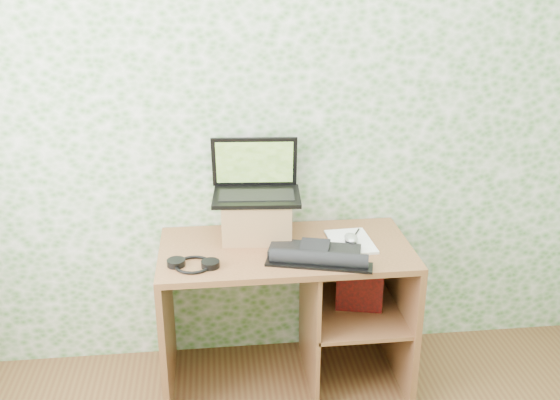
{
  "coord_description": "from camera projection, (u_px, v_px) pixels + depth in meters",
  "views": [
    {
      "loc": [
        -0.33,
        -1.23,
        2.04
      ],
      "look_at": [
        -0.03,
        1.39,
        1.01
      ],
      "focal_mm": 40.0,
      "sensor_mm": 36.0,
      "label": 1
    }
  ],
  "objects": [
    {
      "name": "wall_back",
      "position": [
        279.0,
        119.0,
        3.06
      ],
      "size": [
        3.5,
        0.0,
        3.5
      ],
      "primitive_type": "plane",
      "rotation": [
        1.57,
        0.0,
        0.0
      ],
      "color": "silver",
      "rests_on": "ground"
    },
    {
      "name": "desk",
      "position": [
        300.0,
        293.0,
        3.1
      ],
      "size": [
        1.2,
        0.6,
        0.75
      ],
      "color": "brown",
      "rests_on": "floor"
    },
    {
      "name": "riser",
      "position": [
        257.0,
        217.0,
        3.05
      ],
      "size": [
        0.35,
        0.3,
        0.2
      ],
      "primitive_type": "cube",
      "rotation": [
        0.0,
        0.0,
        -0.08
      ],
      "color": "#997344",
      "rests_on": "desk"
    },
    {
      "name": "laptop",
      "position": [
        256.0,
        183.0,
        3.04
      ],
      "size": [
        0.44,
        0.33,
        0.28
      ],
      "rotation": [
        0.0,
        0.0,
        -0.08
      ],
      "color": "black",
      "rests_on": "riser"
    },
    {
      "name": "keyboard",
      "position": [
        317.0,
        255.0,
        2.84
      ],
      "size": [
        0.49,
        0.36,
        0.07
      ],
      "rotation": [
        0.0,
        0.0,
        -0.27
      ],
      "color": "black",
      "rests_on": "desk"
    },
    {
      "name": "headphones",
      "position": [
        193.0,
        264.0,
        2.78
      ],
      "size": [
        0.24,
        0.2,
        0.03
      ],
      "rotation": [
        0.0,
        0.0,
        -0.2
      ],
      "color": "black",
      "rests_on": "desk"
    },
    {
      "name": "notepad",
      "position": [
        351.0,
        242.0,
        3.01
      ],
      "size": [
        0.21,
        0.29,
        0.01
      ],
      "primitive_type": "cube",
      "rotation": [
        0.0,
        0.0,
        0.05
      ],
      "color": "white",
      "rests_on": "desk"
    },
    {
      "name": "mouse",
      "position": [
        351.0,
        240.0,
        2.97
      ],
      "size": [
        0.08,
        0.11,
        0.03
      ],
      "primitive_type": "ellipsoid",
      "rotation": [
        0.0,
        0.0,
        -0.13
      ],
      "color": "#BBBBBE",
      "rests_on": "notepad"
    },
    {
      "name": "pen",
      "position": [
        356.0,
        234.0,
        3.07
      ],
      "size": [
        0.07,
        0.12,
        0.01
      ],
      "primitive_type": "cylinder",
      "rotation": [
        1.57,
        0.0,
        -0.47
      ],
      "color": "black",
      "rests_on": "notepad"
    },
    {
      "name": "red_box",
      "position": [
        360.0,
        284.0,
        3.09
      ],
      "size": [
        0.24,
        0.12,
        0.28
      ],
      "primitive_type": "cube",
      "rotation": [
        0.0,
        0.0,
        -0.23
      ],
      "color": "maroon",
      "rests_on": "desk"
    }
  ]
}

